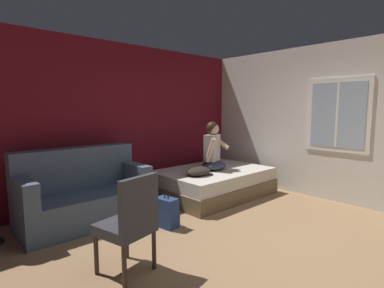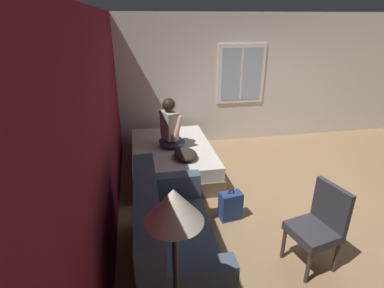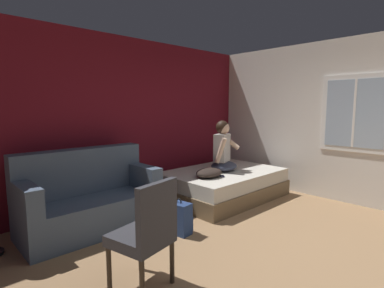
{
  "view_description": "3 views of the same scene",
  "coord_description": "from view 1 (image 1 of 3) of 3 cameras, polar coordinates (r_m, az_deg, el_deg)",
  "views": [
    {
      "loc": [
        -2.77,
        -1.63,
        1.6
      ],
      "look_at": [
        0.34,
        1.73,
        1.05
      ],
      "focal_mm": 28.0,
      "sensor_mm": 36.0,
      "label": 1
    },
    {
      "loc": [
        -3.68,
        2.62,
        2.59
      ],
      "look_at": [
        0.55,
        1.82,
        0.77
      ],
      "focal_mm": 28.0,
      "sensor_mm": 36.0,
      "label": 2
    },
    {
      "loc": [
        -2.76,
        -1.27,
        1.6
      ],
      "look_at": [
        0.44,
        2.08,
        1.01
      ],
      "focal_mm": 28.0,
      "sensor_mm": 36.0,
      "label": 3
    }
  ],
  "objects": [
    {
      "name": "bed",
      "position": [
        5.59,
        4.03,
        -7.29
      ],
      "size": [
        2.07,
        1.43,
        0.48
      ],
      "color": "brown",
      "rests_on": "ground"
    },
    {
      "name": "couch",
      "position": [
        4.5,
        -20.02,
        -9.11
      ],
      "size": [
        1.71,
        0.83,
        1.04
      ],
      "color": "#47566B",
      "rests_on": "ground"
    },
    {
      "name": "throw_pillow",
      "position": [
        5.04,
        1.23,
        -5.18
      ],
      "size": [
        0.51,
        0.4,
        0.14
      ],
      "primitive_type": "ellipsoid",
      "rotation": [
        0.0,
        0.0,
        0.08
      ],
      "color": "#2D231E",
      "rests_on": "bed"
    },
    {
      "name": "backpack",
      "position": [
        4.16,
        -4.78,
        -12.94
      ],
      "size": [
        0.27,
        0.32,
        0.46
      ],
      "color": "navy",
      "rests_on": "ground"
    },
    {
      "name": "ground_plane",
      "position": [
        3.59,
        15.88,
        -19.86
      ],
      "size": [
        40.0,
        40.0,
        0.0
      ],
      "primitive_type": "plane",
      "color": "#93704C"
    },
    {
      "name": "wall_back_accent",
      "position": [
        5.47,
        -12.33,
        4.07
      ],
      "size": [
        9.88,
        0.16,
        2.7
      ],
      "primitive_type": "cube",
      "color": "maroon",
      "rests_on": "ground"
    },
    {
      "name": "side_chair",
      "position": [
        3.0,
        -11.76,
        -14.15
      ],
      "size": [
        0.55,
        0.55,
        0.98
      ],
      "color": "#382D23",
      "rests_on": "ground"
    },
    {
      "name": "wall_side_with_window",
      "position": [
        5.55,
        30.04,
        3.37
      ],
      "size": [
        0.19,
        7.39,
        2.7
      ],
      "color": "silver",
      "rests_on": "ground"
    },
    {
      "name": "cell_phone",
      "position": [
        5.09,
        3.64,
        -5.81
      ],
      "size": [
        0.15,
        0.15,
        0.01
      ],
      "primitive_type": "cube",
      "rotation": [
        0.0,
        0.0,
        5.57
      ],
      "color": "black",
      "rests_on": "bed"
    },
    {
      "name": "person_seated",
      "position": [
        5.48,
        4.04,
        -1.18
      ],
      "size": [
        0.64,
        0.6,
        0.88
      ],
      "color": "#383D51",
      "rests_on": "bed"
    }
  ]
}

